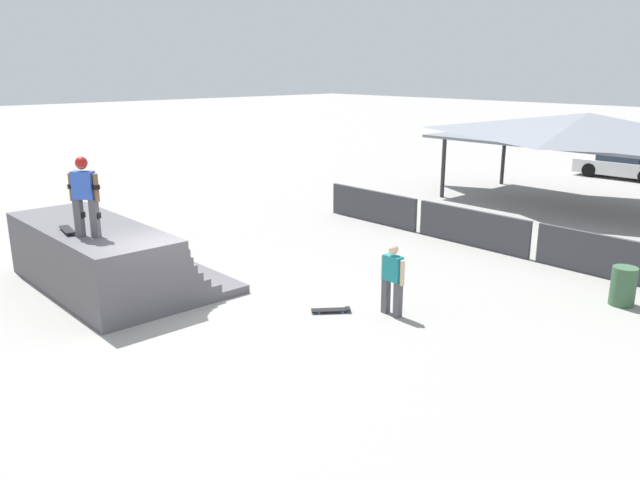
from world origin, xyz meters
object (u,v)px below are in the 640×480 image
trash_bin (623,286)px  skateboard_on_deck (68,230)px  skateboard_on_ground (332,310)px  bystander_walking (393,276)px  skater_on_deck (84,191)px  parked_car_white (623,165)px

trash_bin → skateboard_on_deck: bearing=-134.2°
skateboard_on_deck → skateboard_on_ground: size_ratio=1.12×
skateboard_on_deck → bystander_walking: (5.37, 4.50, -0.73)m
skater_on_deck → bystander_walking: (4.73, 4.31, -1.65)m
bystander_walking → parked_car_white: bystander_walking is taller
skateboard_on_ground → parked_car_white: bearing=44.8°
bystander_walking → trash_bin: (2.99, 4.10, -0.42)m
trash_bin → parked_car_white: 17.66m
bystander_walking → skateboard_on_ground: size_ratio=1.95×
bystander_walking → parked_car_white: 20.75m
bystander_walking → parked_car_white: size_ratio=0.36×
trash_bin → parked_car_white: (-6.77, 16.31, 0.18)m
skateboard_on_deck → parked_car_white: size_ratio=0.21×
skater_on_deck → parked_car_white: size_ratio=0.41×
skateboard_on_deck → skateboard_on_ground: (4.46, 3.66, -1.52)m
skateboard_on_ground → trash_bin: size_ratio=0.91×
skateboard_on_deck → trash_bin: size_ratio=1.02×
skateboard_on_deck → skater_on_deck: bearing=26.0°
skateboard_on_deck → trash_bin: skateboard_on_deck is taller
skateboard_on_deck → parked_car_white: skateboard_on_deck is taller
skateboard_on_deck → parked_car_white: (1.59, 24.91, -0.97)m
parked_car_white → skater_on_deck: bearing=-93.9°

